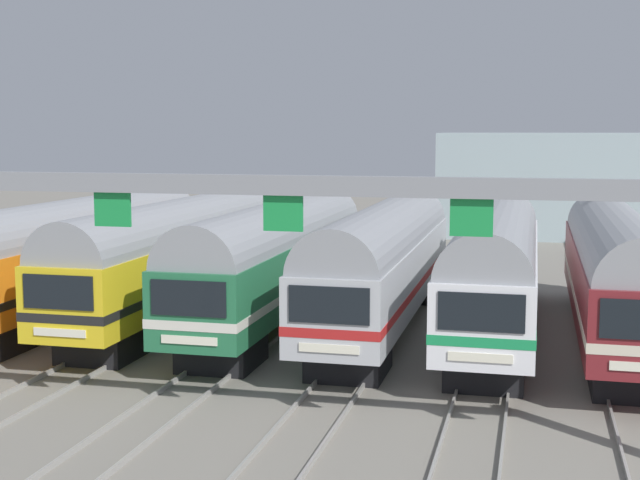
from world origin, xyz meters
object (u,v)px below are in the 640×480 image
(commuter_train_yellow, at_px, (177,252))
(commuter_train_white, at_px, (496,263))
(commuter_train_orange, at_px, (83,249))
(catenary_gantry, at_px, (196,223))
(commuter_train_stainless, at_px, (384,259))
(commuter_train_maroon, at_px, (616,267))
(commuter_train_green, at_px, (278,256))

(commuter_train_yellow, distance_m, commuter_train_white, 12.35)
(commuter_train_orange, distance_m, catenary_gantry, 17.18)
(commuter_train_yellow, bearing_deg, commuter_train_stainless, 0.03)
(commuter_train_yellow, height_order, commuter_train_maroon, commuter_train_maroon)
(commuter_train_orange, xyz_separation_m, commuter_train_stainless, (12.35, 0.00, 0.00))
(commuter_train_green, height_order, commuter_train_maroon, same)
(commuter_train_orange, relative_size, commuter_train_green, 1.00)
(commuter_train_maroon, bearing_deg, commuter_train_white, 180.00)
(commuter_train_yellow, bearing_deg, commuter_train_white, 0.02)
(commuter_train_orange, distance_m, commuter_train_stainless, 12.35)
(commuter_train_maroon, relative_size, catenary_gantry, 0.70)
(commuter_train_yellow, xyz_separation_m, commuter_train_maroon, (16.46, 0.00, 0.00))
(commuter_train_orange, distance_m, commuter_train_green, 8.23)
(commuter_train_orange, height_order, commuter_train_maroon, commuter_train_maroon)
(commuter_train_orange, relative_size, commuter_train_white, 1.00)
(commuter_train_green, distance_m, commuter_train_white, 8.23)
(commuter_train_stainless, bearing_deg, catenary_gantry, -98.67)
(commuter_train_stainless, relative_size, commuter_train_white, 1.00)
(commuter_train_yellow, relative_size, commuter_train_green, 1.00)
(commuter_train_white, height_order, commuter_train_maroon, same)
(commuter_train_orange, relative_size, commuter_train_stainless, 1.00)
(commuter_train_stainless, relative_size, commuter_train_maroon, 1.00)
(catenary_gantry, bearing_deg, commuter_train_orange, 127.33)
(commuter_train_orange, height_order, catenary_gantry, catenary_gantry)
(commuter_train_green, bearing_deg, commuter_train_yellow, -179.94)
(commuter_train_green, distance_m, catenary_gantry, 13.91)
(commuter_train_white, bearing_deg, commuter_train_stainless, 180.00)
(commuter_train_stainless, bearing_deg, commuter_train_orange, -179.98)
(commuter_train_maroon, bearing_deg, commuter_train_orange, -179.99)
(commuter_train_stainless, xyz_separation_m, catenary_gantry, (-2.06, -13.50, 2.66))
(commuter_train_yellow, relative_size, commuter_train_white, 1.00)
(commuter_train_yellow, height_order, commuter_train_white, commuter_train_white)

